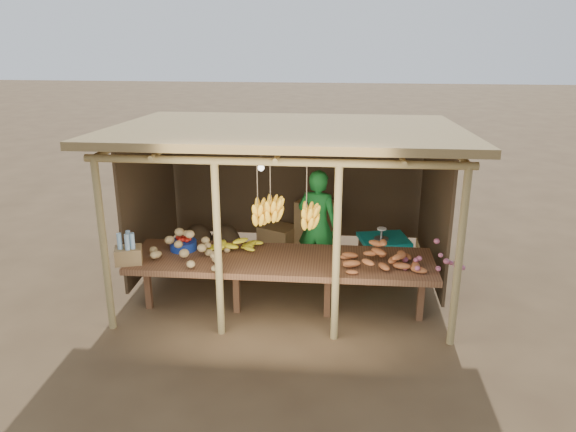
{
  "coord_description": "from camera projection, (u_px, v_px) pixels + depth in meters",
  "views": [
    {
      "loc": [
        0.67,
        -7.55,
        3.66
      ],
      "look_at": [
        0.0,
        0.0,
        1.05
      ],
      "focal_mm": 35.0,
      "sensor_mm": 36.0,
      "label": 1
    }
  ],
  "objects": [
    {
      "name": "stall_structure",
      "position": [
        289.0,
        155.0,
        7.81
      ],
      "size": [
        4.7,
        3.5,
        2.43
      ],
      "color": "#9F8752",
      "rests_on": "ground"
    },
    {
      "name": "counter",
      "position": [
        281.0,
        263.0,
        7.23
      ],
      "size": [
        3.9,
        1.05,
        0.8
      ],
      "color": "brown",
      "rests_on": "ground"
    },
    {
      "name": "tarp_crate",
      "position": [
        383.0,
        256.0,
        8.43
      ],
      "size": [
        0.82,
        0.74,
        0.84
      ],
      "color": "brown",
      "rests_on": "ground"
    },
    {
      "name": "tomato_basin",
      "position": [
        183.0,
        244.0,
        7.46
      ],
      "size": [
        0.35,
        0.35,
        0.19
      ],
      "rotation": [
        0.0,
        0.0,
        0.35
      ],
      "color": "navy",
      "rests_on": "counter"
    },
    {
      "name": "sweet_potato_heap",
      "position": [
        382.0,
        253.0,
        6.9
      ],
      "size": [
        0.96,
        0.64,
        0.35
      ],
      "primitive_type": null,
      "rotation": [
        0.0,
        0.0,
        -0.11
      ],
      "color": "#A6572A",
      "rests_on": "counter"
    },
    {
      "name": "ground",
      "position": [
        288.0,
        283.0,
        8.36
      ],
      "size": [
        60.0,
        60.0,
        0.0
      ],
      "primitive_type": "plane",
      "color": "brown",
      "rests_on": "ground"
    },
    {
      "name": "vendor",
      "position": [
        318.0,
        225.0,
        8.29
      ],
      "size": [
        0.7,
        0.55,
        1.68
      ],
      "primitive_type": "imported",
      "rotation": [
        0.0,
        0.0,
        2.86
      ],
      "color": "#197328",
      "rests_on": "ground"
    },
    {
      "name": "potato_heap",
      "position": [
        182.0,
        247.0,
        7.08
      ],
      "size": [
        1.2,
        0.94,
        0.37
      ],
      "primitive_type": null,
      "rotation": [
        0.0,
        0.0,
        0.33
      ],
      "color": "#A18553",
      "rests_on": "counter"
    },
    {
      "name": "onion_heap",
      "position": [
        435.0,
        255.0,
        6.85
      ],
      "size": [
        0.84,
        0.7,
        0.35
      ],
      "primitive_type": null,
      "rotation": [
        0.0,
        0.0,
        -0.43
      ],
      "color": "#B85973",
      "rests_on": "counter"
    },
    {
      "name": "burlap_sacks",
      "position": [
        212.0,
        241.0,
        9.13
      ],
      "size": [
        0.96,
        0.5,
        0.68
      ],
      "color": "#43321F",
      "rests_on": "ground"
    },
    {
      "name": "bottle_box",
      "position": [
        128.0,
        251.0,
        7.02
      ],
      "size": [
        0.39,
        0.34,
        0.41
      ],
      "color": "olive",
      "rests_on": "counter"
    },
    {
      "name": "carton_stack",
      "position": [
        303.0,
        231.0,
        9.29
      ],
      "size": [
        1.32,
        0.64,
        0.9
      ],
      "color": "olive",
      "rests_on": "ground"
    },
    {
      "name": "banana_pile",
      "position": [
        232.0,
        238.0,
        7.41
      ],
      "size": [
        0.72,
        0.51,
        0.35
      ],
      "primitive_type": null,
      "rotation": [
        0.0,
        0.0,
        0.18
      ],
      "color": "yellow",
      "rests_on": "counter"
    }
  ]
}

